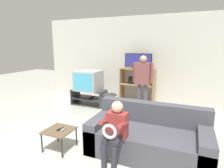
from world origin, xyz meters
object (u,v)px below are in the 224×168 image
snack_table (59,132)px  folding_stool (110,99)px  person_standing_adult (143,78)px  person_seated_child (115,129)px  couch (148,137)px  television_main (89,80)px  remote_control_black (61,129)px  remote_control_white (63,130)px  television_flat (138,61)px  tv_stand (89,97)px  media_shelf (137,86)px

snack_table → folding_stool: bearing=82.3°
person_standing_adult → person_seated_child: (0.21, -2.43, -0.33)m
folding_stool → snack_table: bearing=-97.7°
couch → television_main: bearing=139.6°
remote_control_black → remote_control_white: 0.05m
television_flat → person_seated_child: television_flat is taller
remote_control_black → person_standing_adult: 2.57m
tv_stand → folding_stool: (1.00, -0.70, 0.25)m
tv_stand → person_standing_adult: 1.73m
tv_stand → folding_stool: 1.24m
tv_stand → television_main: bearing=-43.3°
remote_control_white → person_standing_adult: size_ratio=0.10×
folding_stool → remote_control_white: folding_stool is taller
snack_table → remote_control_white: (0.07, 0.01, 0.05)m
tv_stand → person_seated_child: 3.00m
folding_stool → remote_control_black: size_ratio=4.13×
media_shelf → person_seated_child: bearing=-80.5°
tv_stand → remote_control_white: tv_stand is taller
remote_control_white → person_seated_child: (0.96, -0.05, 0.21)m
television_main → media_shelf: bearing=26.8°
snack_table → person_standing_adult: bearing=71.2°
television_flat → remote_control_white: (-0.47, -2.94, -0.92)m
media_shelf → television_flat: size_ratio=1.36×
media_shelf → snack_table: media_shelf is taller
remote_control_white → television_main: bearing=101.2°
remote_control_white → person_seated_child: size_ratio=0.15×
snack_table → remote_control_white: remote_control_white is taller
television_main → remote_control_white: size_ratio=4.81×
television_main → couch: 2.90m
television_flat → remote_control_black: size_ratio=5.53×
tv_stand → media_shelf: size_ratio=0.92×
folding_stool → media_shelf: bearing=77.4°
remote_control_black → couch: 1.46m
snack_table → couch: size_ratio=0.24×
couch → person_seated_child: (-0.38, -0.51, 0.30)m
media_shelf → person_standing_adult: size_ratio=0.73×
media_shelf → remote_control_black: 3.02m
television_flat → remote_control_white: 3.12m
folding_stool → snack_table: folding_stool is taller
couch → person_seated_child: 0.70m
television_flat → couch: 2.82m
television_main → person_standing_adult: 1.60m
remote_control_white → person_standing_adult: 2.56m
television_flat → person_standing_adult: television_flat is taller
television_flat → remote_control_white: bearing=-99.0°
remote_control_black → couch: bearing=35.2°
folding_stool → person_standing_adult: size_ratio=0.40×
media_shelf → person_standing_adult: (0.30, -0.59, 0.34)m
remote_control_black → remote_control_white: same height
couch → person_standing_adult: 2.10m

